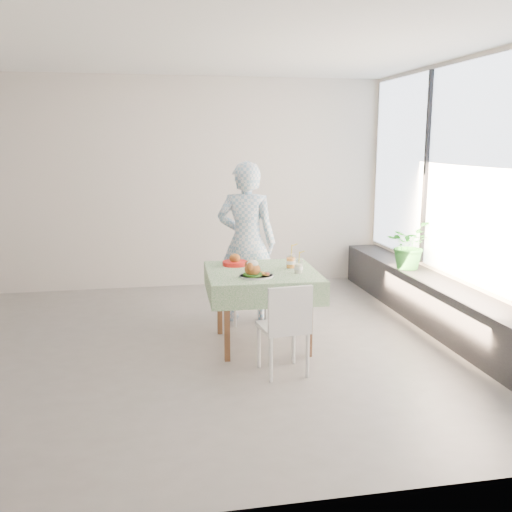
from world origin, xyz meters
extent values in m
plane|color=slate|center=(0.00, 0.00, 0.00)|extent=(6.00, 6.00, 0.00)
plane|color=white|center=(0.00, 0.00, 2.80)|extent=(6.00, 6.00, 0.00)
cube|color=beige|center=(0.00, 2.50, 1.40)|extent=(6.00, 0.02, 2.80)
cube|color=beige|center=(0.00, -2.50, 1.40)|extent=(6.00, 0.02, 2.80)
cube|color=beige|center=(3.00, 0.00, 1.40)|extent=(0.02, 5.00, 2.80)
cube|color=#D1E0F9|center=(2.97, 0.00, 1.65)|extent=(0.01, 4.80, 2.18)
cube|color=black|center=(2.80, 0.00, 0.25)|extent=(0.40, 4.80, 0.50)
cube|color=brown|center=(0.85, 0.00, 0.71)|extent=(0.93, 0.93, 0.04)
cube|color=silver|center=(0.85, 0.00, 0.74)|extent=(1.08, 1.08, 0.01)
cube|color=white|center=(0.84, 0.73, 0.41)|extent=(0.40, 0.40, 0.04)
cube|color=white|center=(0.85, 0.90, 0.63)|extent=(0.39, 0.05, 0.39)
cube|color=white|center=(0.89, -0.72, 0.41)|extent=(0.42, 0.42, 0.04)
cube|color=white|center=(0.91, -0.89, 0.61)|extent=(0.38, 0.08, 0.38)
imported|color=#80AECE|center=(0.84, 0.78, 0.88)|extent=(0.74, 0.61, 1.76)
cylinder|color=white|center=(0.75, -0.25, 0.75)|extent=(0.32, 0.32, 0.02)
cylinder|color=#205615|center=(0.71, -0.25, 0.77)|extent=(0.17, 0.17, 0.02)
ellipsoid|color=#9E5D26|center=(0.71, -0.25, 0.82)|extent=(0.15, 0.13, 0.11)
ellipsoid|color=white|center=(0.71, -0.25, 0.87)|extent=(0.11, 0.10, 0.07)
cylinder|color=#A5270F|center=(0.85, -0.27, 0.77)|extent=(0.05, 0.05, 0.03)
cylinder|color=white|center=(1.15, 0.07, 0.81)|extent=(0.09, 0.09, 0.13)
cylinder|color=orange|center=(1.15, 0.07, 0.79)|extent=(0.08, 0.08, 0.10)
cylinder|color=white|center=(1.15, 0.07, 0.88)|extent=(0.10, 0.10, 0.01)
cylinder|color=yellow|center=(1.16, 0.07, 0.92)|extent=(0.01, 0.03, 0.18)
cylinder|color=white|center=(1.17, -0.17, 0.80)|extent=(0.08, 0.08, 0.12)
cylinder|color=white|center=(1.17, -0.17, 0.79)|extent=(0.07, 0.07, 0.09)
cylinder|color=white|center=(1.17, -0.17, 0.86)|extent=(0.09, 0.09, 0.01)
cylinder|color=yellow|center=(1.17, -0.17, 0.90)|extent=(0.01, 0.03, 0.16)
cylinder|color=red|center=(0.63, 0.29, 0.76)|extent=(0.25, 0.25, 0.04)
cylinder|color=white|center=(0.63, 0.29, 0.77)|extent=(0.21, 0.21, 0.01)
ellipsoid|color=#9E5D26|center=(0.63, 0.29, 0.81)|extent=(0.11, 0.11, 0.09)
imported|color=#257129|center=(2.75, 0.84, 0.78)|extent=(0.67, 0.67, 0.57)
camera|label=1|loc=(-0.19, -5.22, 1.96)|focal=40.00mm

